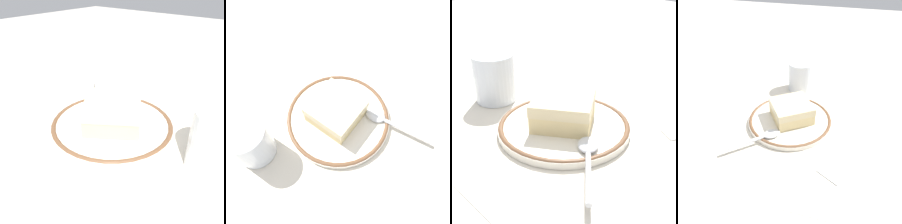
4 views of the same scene
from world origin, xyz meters
The scene contains 6 objects.
ground_plane centered at (0.00, 0.00, 0.00)m, with size 2.40×2.40×0.00m, color #B7B2A8.
placemat centered at (0.00, 0.00, 0.00)m, with size 0.51×0.34×0.00m, color beige.
plate centered at (-0.03, -0.01, 0.01)m, with size 0.20×0.20×0.01m.
cake_slice centered at (-0.03, -0.02, 0.03)m, with size 0.12×0.12×0.04m.
spoon centered at (-0.11, 0.02, 0.02)m, with size 0.10×0.11×0.01m.
cup centered at (0.13, 0.00, 0.04)m, with size 0.07×0.07×0.08m.
Camera 3 is at (-0.33, 0.28, 0.26)m, focal length 51.94 mm.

